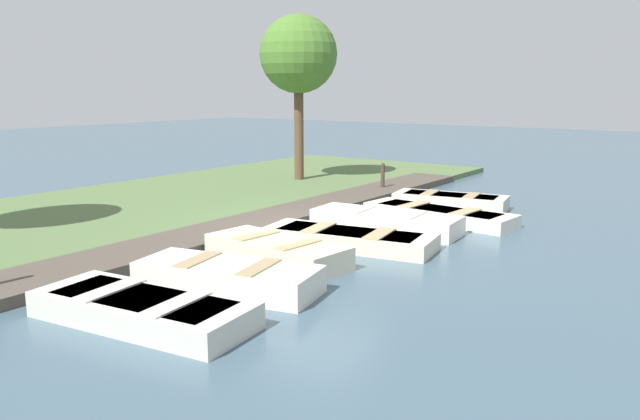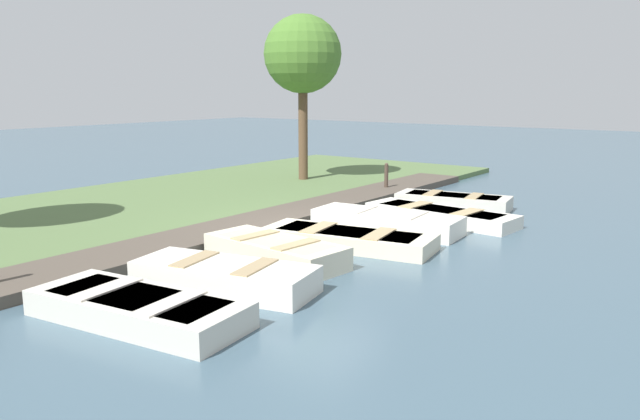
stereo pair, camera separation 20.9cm
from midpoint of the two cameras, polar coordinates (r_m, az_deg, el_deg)
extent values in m
plane|color=#425B6B|center=(13.02, -0.84, -2.45)|extent=(80.00, 80.00, 0.00)
cube|color=#567042|center=(16.41, -15.04, 0.27)|extent=(8.00, 24.00, 0.16)
cube|color=#51473D|center=(13.98, -6.09, -1.17)|extent=(1.42, 18.06, 0.19)
cube|color=beige|center=(8.65, -16.57, -8.73)|extent=(3.20, 1.57, 0.35)
cube|color=#6B7F51|center=(8.60, -16.63, -7.72)|extent=(2.62, 1.24, 0.03)
cube|color=beige|center=(8.21, -13.71, -8.28)|extent=(0.45, 1.12, 0.03)
cube|color=beige|center=(9.00, -19.30, -6.87)|extent=(0.45, 1.12, 0.03)
cube|color=silver|center=(9.68, -9.03, -6.09)|extent=(3.00, 1.66, 0.42)
cube|color=#994C33|center=(9.62, -9.07, -5.00)|extent=(2.45, 1.32, 0.03)
cube|color=tan|center=(9.35, -6.25, -5.21)|extent=(0.49, 1.01, 0.03)
cube|color=tan|center=(9.90, -11.73, -4.46)|extent=(0.49, 1.01, 0.03)
cube|color=beige|center=(11.06, -4.51, -3.82)|extent=(2.78, 1.31, 0.41)
cube|color=beige|center=(11.01, -4.53, -2.87)|extent=(2.28, 1.03, 0.03)
cube|color=tan|center=(10.65, -2.60, -3.16)|extent=(0.36, 0.99, 0.03)
cube|color=tan|center=(11.37, -6.34, -2.31)|extent=(0.36, 0.99, 0.03)
cube|color=beige|center=(12.18, 2.11, -2.65)|extent=(3.52, 1.74, 0.31)
cube|color=teal|center=(12.15, 2.11, -2.00)|extent=(2.88, 1.38, 0.02)
cube|color=tan|center=(11.91, 4.95, -2.17)|extent=(0.52, 1.12, 0.03)
cube|color=tan|center=(12.40, -0.60, -1.60)|extent=(0.52, 1.12, 0.03)
cube|color=silver|center=(13.56, 5.58, -1.07)|extent=(3.30, 1.34, 0.41)
cube|color=#994C33|center=(13.52, 5.60, -0.30)|extent=(2.70, 1.05, 0.03)
cube|color=beige|center=(13.28, 7.99, -0.44)|extent=(0.41, 1.00, 0.03)
cube|color=beige|center=(13.78, 3.29, 0.07)|extent=(0.41, 1.00, 0.03)
cube|color=silver|center=(14.75, 10.37, -0.43)|extent=(3.66, 1.39, 0.30)
cube|color=#4C709E|center=(14.73, 10.39, 0.09)|extent=(3.00, 1.09, 0.02)
cube|color=tan|center=(14.40, 12.72, -0.14)|extent=(0.45, 1.01, 0.03)
cube|color=tan|center=(15.07, 8.17, 0.51)|extent=(0.45, 1.01, 0.03)
cube|color=beige|center=(16.42, 11.46, 0.79)|extent=(2.97, 1.49, 0.36)
cube|color=beige|center=(16.39, 11.48, 1.35)|extent=(2.43, 1.18, 0.03)
cube|color=tan|center=(16.27, 13.32, 1.30)|extent=(0.44, 0.98, 0.03)
cube|color=tan|center=(16.53, 9.67, 1.59)|extent=(0.44, 0.98, 0.03)
cylinder|color=#47382D|center=(18.42, 5.43, 2.81)|extent=(0.12, 0.12, 0.84)
sphere|color=#47382D|center=(18.36, 5.45, 4.17)|extent=(0.10, 0.10, 0.10)
cylinder|color=brown|center=(20.05, -2.24, 7.24)|extent=(0.30, 0.30, 3.43)
sphere|color=#4C7A2D|center=(20.03, -2.29, 14.07)|extent=(2.43, 2.43, 2.43)
camera|label=1|loc=(0.10, -90.48, -0.09)|focal=35.00mm
camera|label=2|loc=(0.10, 89.52, 0.09)|focal=35.00mm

